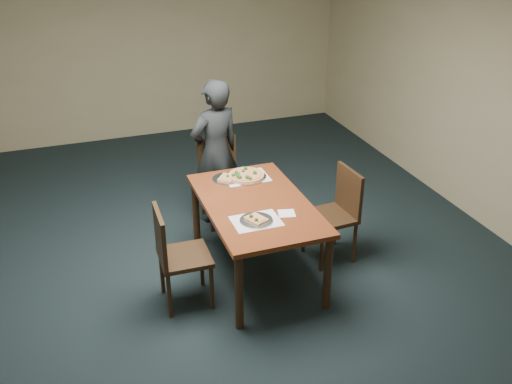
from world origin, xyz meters
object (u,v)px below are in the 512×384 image
object	(u,v)px
pizza_pan	(246,175)
slice_plate_near	(256,220)
chair_far	(220,175)
diner	(216,152)
dining_table	(256,211)
chair_right	(338,209)
slice_plate_far	(227,178)
chair_left	(175,252)

from	to	relation	value
pizza_pan	slice_plate_near	world-z (taller)	pizza_pan
chair_far	diner	distance (m)	0.27
dining_table	diner	bearing A→B (deg)	92.17
pizza_pan	chair_far	bearing A→B (deg)	97.76
chair_far	diner	size ratio (longest dim) A/B	0.58
dining_table	slice_plate_near	size ratio (longest dim) A/B	5.36
pizza_pan	slice_plate_near	distance (m)	0.85
dining_table	diner	xyz separation A→B (m)	(-0.04, 1.14, 0.12)
dining_table	chair_far	xyz separation A→B (m)	(-0.00, 1.12, -0.14)
dining_table	chair_far	world-z (taller)	chair_far
chair_right	pizza_pan	size ratio (longest dim) A/B	2.40
diner	slice_plate_near	distance (m)	1.46
dining_table	slice_plate_far	distance (m)	0.55
slice_plate_near	pizza_pan	bearing A→B (deg)	76.87
chair_far	pizza_pan	distance (m)	0.67
chair_far	slice_plate_far	bearing A→B (deg)	-100.06
chair_left	slice_plate_near	bearing A→B (deg)	-99.24
dining_table	slice_plate_near	distance (m)	0.35
pizza_pan	slice_plate_near	xyz separation A→B (m)	(-0.19, -0.82, -0.01)
pizza_pan	slice_plate_far	size ratio (longest dim) A/B	1.36
chair_far	pizza_pan	size ratio (longest dim) A/B	2.40
pizza_pan	slice_plate_near	size ratio (longest dim) A/B	1.36
slice_plate_near	slice_plate_far	size ratio (longest dim) A/B	1.00
chair_left	diner	distance (m)	1.55
chair_far	slice_plate_far	world-z (taller)	chair_far
chair_right	diner	bearing A→B (deg)	-145.87
diner	slice_plate_far	bearing A→B (deg)	69.02
chair_left	pizza_pan	xyz separation A→B (m)	(0.87, 0.70, 0.26)
chair_left	diner	xyz separation A→B (m)	(0.74, 1.33, 0.26)
chair_right	slice_plate_far	size ratio (longest dim) A/B	3.25
chair_left	slice_plate_far	world-z (taller)	chair_left
pizza_pan	slice_plate_far	world-z (taller)	pizza_pan
dining_table	chair_left	xyz separation A→B (m)	(-0.79, -0.19, -0.14)
chair_left	diner	world-z (taller)	diner
chair_right	slice_plate_near	size ratio (longest dim) A/B	3.25
chair_left	pizza_pan	bearing A→B (deg)	-49.73
slice_plate_far	pizza_pan	bearing A→B (deg)	-7.17
diner	pizza_pan	size ratio (longest dim) A/B	4.11
dining_table	slice_plate_far	size ratio (longest dim) A/B	5.36
dining_table	chair_right	xyz separation A→B (m)	(0.83, 0.02, -0.14)
slice_plate_far	chair_right	bearing A→B (deg)	-28.68
diner	pizza_pan	world-z (taller)	diner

